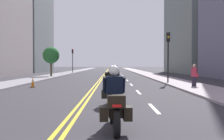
{
  "coord_description": "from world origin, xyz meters",
  "views": [
    {
      "loc": [
        1.25,
        -2.2,
        1.66
      ],
      "look_at": [
        1.38,
        23.87,
        1.12
      ],
      "focal_mm": 43.58,
      "sensor_mm": 36.0,
      "label": 1
    }
  ],
  "objects": [
    {
      "name": "ground_plane",
      "position": [
        0.0,
        48.0,
        0.0
      ],
      "size": [
        264.0,
        264.0,
        0.0
      ],
      "primitive_type": "plane",
      "color": "#312E34"
    },
    {
      "name": "sidewalk_left",
      "position": [
        -7.15,
        48.0,
        0.06
      ],
      "size": [
        2.99,
        144.0,
        0.12
      ],
      "primitive_type": "cube",
      "color": "gray",
      "rests_on": "ground"
    },
    {
      "name": "sidewalk_right",
      "position": [
        7.15,
        48.0,
        0.06
      ],
      "size": [
        2.99,
        144.0,
        0.12
      ],
      "primitive_type": "cube",
      "color": "#A3969D",
      "rests_on": "ground"
    },
    {
      "name": "centreline_yellow_inner",
      "position": [
        -0.12,
        48.0,
        0.0
      ],
      "size": [
        0.12,
        132.0,
        0.01
      ],
      "primitive_type": "cube",
      "color": "yellow",
      "rests_on": "ground"
    },
    {
      "name": "centreline_yellow_outer",
      "position": [
        0.12,
        48.0,
        0.0
      ],
      "size": [
        0.12,
        132.0,
        0.01
      ],
      "primitive_type": "cube",
      "color": "yellow",
      "rests_on": "ground"
    },
    {
      "name": "lane_dashes_white",
      "position": [
        2.83,
        29.0,
        0.0
      ],
      "size": [
        0.14,
        56.4,
        0.01
      ],
      "color": "silver",
      "rests_on": "ground"
    },
    {
      "name": "building_right_2",
      "position": [
        18.14,
        49.3,
        8.77
      ],
      "size": [
        9.97,
        21.73,
        17.54
      ],
      "color": "slate",
      "rests_on": "ground"
    },
    {
      "name": "motorcycle_0",
      "position": [
        1.31,
        4.56,
        0.65
      ],
      "size": [
        0.78,
        2.19,
        1.63
      ],
      "rotation": [
        0.0,
        0.0,
        0.06
      ],
      "color": "black",
      "rests_on": "ground"
    },
    {
      "name": "motorcycle_1",
      "position": [
        1.23,
        8.85,
        0.64
      ],
      "size": [
        0.77,
        2.25,
        1.62
      ],
      "rotation": [
        0.0,
        0.0,
        -0.03
      ],
      "color": "black",
      "rests_on": "ground"
    },
    {
      "name": "motorcycle_2",
      "position": [
        1.4,
        13.79,
        0.65
      ],
      "size": [
        0.78,
        2.11,
        1.61
      ],
      "rotation": [
        0.0,
        0.0,
        -0.04
      ],
      "color": "black",
      "rests_on": "ground"
    },
    {
      "name": "motorcycle_3",
      "position": [
        1.41,
        18.16,
        0.66
      ],
      "size": [
        0.77,
        2.28,
        1.61
      ],
      "rotation": [
        0.0,
        0.0,
        0.02
      ],
      "color": "black",
      "rests_on": "ground"
    },
    {
      "name": "motorcycle_4",
      "position": [
        1.59,
        22.77,
        0.67
      ],
      "size": [
        0.77,
        2.21,
        1.62
      ],
      "rotation": [
        0.0,
        0.0,
        0.02
      ],
      "color": "black",
      "rests_on": "ground"
    },
    {
      "name": "motorcycle_5",
      "position": [
        1.58,
        27.62,
        0.67
      ],
      "size": [
        0.78,
        2.26,
        1.66
      ],
      "rotation": [
        0.0,
        0.0,
        0.06
      ],
      "color": "black",
      "rests_on": "ground"
    },
    {
      "name": "motorcycle_6",
      "position": [
        1.55,
        31.76,
        0.66
      ],
      "size": [
        0.77,
        2.11,
        1.64
      ],
      "rotation": [
        0.0,
        0.0,
        -0.03
      ],
      "color": "black",
      "rests_on": "ground"
    },
    {
      "name": "traffic_cone_1",
      "position": [
        -4.48,
        17.37,
        0.38
      ],
      "size": [
        0.3,
        0.3,
        0.77
      ],
      "color": "black",
      "rests_on": "ground"
    },
    {
      "name": "traffic_light_near",
      "position": [
        6.05,
        21.07,
        3.05
      ],
      "size": [
        0.28,
        0.38,
        4.39
      ],
      "color": "black",
      "rests_on": "ground"
    },
    {
      "name": "traffic_light_far",
      "position": [
        -6.05,
        48.08,
        3.12
      ],
      "size": [
        0.28,
        0.38,
        4.48
      ],
      "color": "black",
      "rests_on": "ground"
    },
    {
      "name": "pedestrian_0",
      "position": [
        7.02,
        16.81,
        0.86
      ],
      "size": [
        0.5,
        0.38,
        1.67
      ],
      "rotation": [
        0.0,
        0.0,
        5.77
      ],
      "color": "#282330",
      "rests_on": "ground"
    },
    {
      "name": "street_tree_0",
      "position": [
        -6.73,
        33.33,
        2.84
      ],
      "size": [
        2.16,
        2.16,
        3.95
      ],
      "color": "#493B25",
      "rests_on": "ground"
    }
  ]
}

